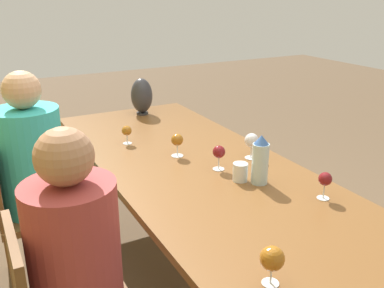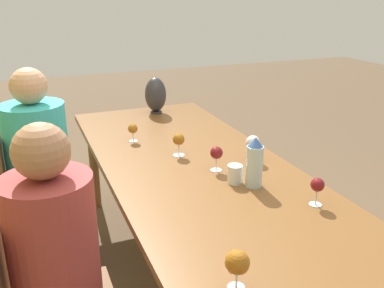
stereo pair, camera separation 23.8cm
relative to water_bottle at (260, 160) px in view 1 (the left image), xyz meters
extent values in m
cube|color=brown|center=(0.24, 0.16, -0.14)|extent=(2.75, 0.98, 0.04)
cylinder|color=brown|center=(1.52, -0.23, -0.52)|extent=(0.07, 0.07, 0.72)
cylinder|color=brown|center=(1.52, 0.55, -0.52)|extent=(0.07, 0.07, 0.72)
cylinder|color=#ADCCD6|center=(0.00, 0.00, -0.02)|extent=(0.08, 0.08, 0.21)
cone|color=#33599E|center=(0.00, 0.00, 0.11)|extent=(0.07, 0.07, 0.05)
cylinder|color=silver|center=(0.07, 0.07, -0.08)|extent=(0.08, 0.08, 0.09)
cylinder|color=#2D2D33|center=(1.43, 0.05, -0.11)|extent=(0.09, 0.09, 0.01)
ellipsoid|color=#2D2D33|center=(1.43, 0.05, 0.02)|extent=(0.16, 0.16, 0.26)
cylinder|color=silver|center=(-0.65, 0.43, -0.12)|extent=(0.06, 0.06, 0.00)
cylinder|color=silver|center=(-0.65, 0.43, -0.09)|extent=(0.01, 0.01, 0.06)
sphere|color=#995B19|center=(-0.65, 0.43, -0.02)|extent=(0.08, 0.08, 0.08)
cylinder|color=silver|center=(-0.28, -0.16, -0.12)|extent=(0.06, 0.06, 0.00)
cylinder|color=silver|center=(-0.28, -0.16, -0.08)|extent=(0.01, 0.01, 0.07)
sphere|color=maroon|center=(-0.28, -0.16, -0.02)|extent=(0.06, 0.06, 0.06)
cylinder|color=silver|center=(0.25, 0.09, -0.12)|extent=(0.06, 0.06, 0.00)
cylinder|color=silver|center=(0.25, 0.09, -0.09)|extent=(0.01, 0.01, 0.07)
sphere|color=maroon|center=(0.25, 0.09, -0.02)|extent=(0.07, 0.07, 0.07)
cylinder|color=silver|center=(0.86, 0.38, -0.12)|extent=(0.06, 0.06, 0.00)
cylinder|color=silver|center=(0.86, 0.38, -0.09)|extent=(0.01, 0.01, 0.06)
sphere|color=#995B19|center=(0.86, 0.38, -0.04)|extent=(0.06, 0.06, 0.06)
cylinder|color=silver|center=(0.29, -0.16, -0.12)|extent=(0.07, 0.07, 0.00)
cylinder|color=silver|center=(0.29, -0.16, -0.08)|extent=(0.01, 0.01, 0.07)
sphere|color=silver|center=(0.29, -0.16, -0.01)|extent=(0.08, 0.08, 0.08)
cylinder|color=silver|center=(0.52, 0.20, -0.12)|extent=(0.07, 0.07, 0.00)
cylinder|color=silver|center=(0.52, 0.20, -0.09)|extent=(0.01, 0.01, 0.07)
sphere|color=#995B19|center=(0.52, 0.20, -0.02)|extent=(0.07, 0.07, 0.07)
cube|color=brown|center=(0.82, 0.96, -0.44)|extent=(0.44, 0.44, 0.04)
cylinder|color=brown|center=(0.63, 0.77, -0.67)|extent=(0.04, 0.04, 0.42)
cylinder|color=brown|center=(1.01, 0.77, -0.67)|extent=(0.04, 0.04, 0.42)
cylinder|color=brown|center=(0.63, 1.15, -0.67)|extent=(0.04, 0.04, 0.42)
cylinder|color=brown|center=(1.01, 1.15, -0.67)|extent=(0.04, 0.04, 0.42)
cylinder|color=#993838|center=(-0.19, 0.96, -0.13)|extent=(0.34, 0.34, 0.58)
sphere|color=#9E7051|center=(-0.19, 0.96, 0.26)|extent=(0.20, 0.20, 0.20)
cube|color=#2D2D38|center=(0.82, 0.90, -0.65)|extent=(0.27, 0.20, 0.46)
cylinder|color=#33B7BC|center=(0.82, 0.96, -0.11)|extent=(0.36, 0.36, 0.60)
sphere|color=tan|center=(0.82, 0.96, 0.29)|extent=(0.20, 0.20, 0.20)
camera|label=1|loc=(-1.56, 1.21, 0.79)|focal=40.00mm
camera|label=2|loc=(-1.66, 0.99, 0.79)|focal=40.00mm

